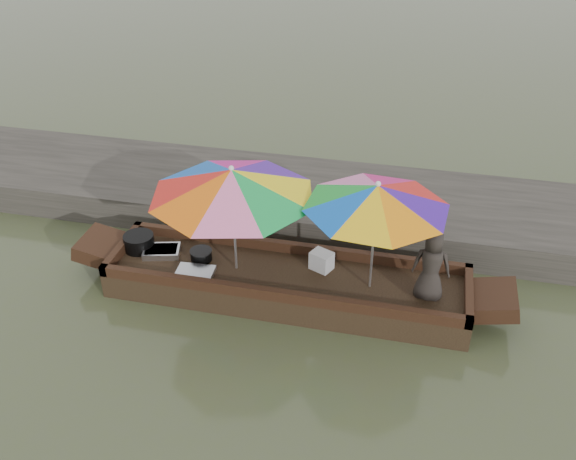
% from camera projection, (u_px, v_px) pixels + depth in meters
% --- Properties ---
extents(water, '(80.00, 80.00, 0.00)m').
position_uv_depth(water, '(286.00, 295.00, 8.81)').
color(water, '#454C33').
rests_on(water, ground).
extents(dock, '(22.00, 2.20, 0.50)m').
position_uv_depth(dock, '(317.00, 202.00, 10.49)').
color(dock, '#2D2B26').
rests_on(dock, ground).
extents(boat_hull, '(4.86, 1.20, 0.35)m').
position_uv_depth(boat_hull, '(286.00, 285.00, 8.72)').
color(boat_hull, black).
rests_on(boat_hull, water).
extents(cooking_pot, '(0.43, 0.43, 0.23)m').
position_uv_depth(cooking_pot, '(139.00, 242.00, 9.09)').
color(cooking_pot, black).
rests_on(cooking_pot, boat_hull).
extents(tray_crayfish, '(0.57, 0.46, 0.09)m').
position_uv_depth(tray_crayfish, '(162.00, 251.00, 9.01)').
color(tray_crayfish, silver).
rests_on(tray_crayfish, boat_hull).
extents(tray_scallop, '(0.52, 0.38, 0.06)m').
position_uv_depth(tray_scallop, '(195.00, 273.00, 8.61)').
color(tray_scallop, silver).
rests_on(tray_scallop, boat_hull).
extents(charcoal_grill, '(0.29, 0.29, 0.14)m').
position_uv_depth(charcoal_grill, '(201.00, 255.00, 8.88)').
color(charcoal_grill, black).
rests_on(charcoal_grill, boat_hull).
extents(supply_bag, '(0.35, 0.32, 0.26)m').
position_uv_depth(supply_bag, '(322.00, 261.00, 8.67)').
color(supply_bag, silver).
rests_on(supply_bag, boat_hull).
extents(vendor, '(0.51, 0.35, 0.99)m').
position_uv_depth(vendor, '(432.00, 265.00, 7.95)').
color(vendor, '#292420').
rests_on(vendor, boat_hull).
extents(umbrella_bow, '(2.49, 2.49, 1.55)m').
position_uv_depth(umbrella_bow, '(234.00, 219.00, 8.34)').
color(umbrella_bow, yellow).
rests_on(umbrella_bow, boat_hull).
extents(umbrella_stern, '(2.29, 2.29, 1.55)m').
position_uv_depth(umbrella_stern, '(374.00, 237.00, 7.99)').
color(umbrella_stern, red).
rests_on(umbrella_stern, boat_hull).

